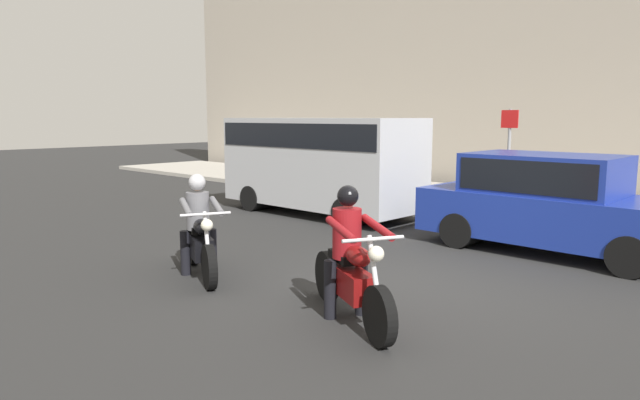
{
  "coord_description": "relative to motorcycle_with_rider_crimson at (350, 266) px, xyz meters",
  "views": [
    {
      "loc": [
        4.43,
        -6.57,
        2.37
      ],
      "look_at": [
        -1.61,
        -0.23,
        1.08
      ],
      "focal_mm": 31.94,
      "sensor_mm": 36.0,
      "label": 1
    }
  ],
  "objects": [
    {
      "name": "ground_plane",
      "position": [
        -0.26,
        1.68,
        -0.65
      ],
      "size": [
        80.0,
        80.0,
        0.0
      ],
      "primitive_type": "plane",
      "color": "#272727"
    },
    {
      "name": "sidewalk_slab",
      "position": [
        -0.26,
        9.68,
        -0.58
      ],
      "size": [
        40.0,
        4.4,
        0.14
      ],
      "primitive_type": "cube",
      "color": "#A8A399",
      "rests_on": "ground_plane"
    },
    {
      "name": "motorcycle_with_rider_crimson",
      "position": [
        0.0,
        0.0,
        0.0
      ],
      "size": [
        2.05,
        1.17,
        1.58
      ],
      "color": "black",
      "rests_on": "ground_plane"
    },
    {
      "name": "motorcycle_with_rider_gray",
      "position": [
        -2.85,
        -0.11,
        -0.02
      ],
      "size": [
        1.93,
        1.05,
        1.53
      ],
      "color": "black",
      "rests_on": "ground_plane"
    },
    {
      "name": "parked_sedan_cobalt_blue",
      "position": [
        0.32,
        4.98,
        0.24
      ],
      "size": [
        4.59,
        1.82,
        1.72
      ],
      "color": "navy",
      "rests_on": "ground_plane"
    },
    {
      "name": "parked_van_silver",
      "position": [
        -5.33,
        5.09,
        0.71
      ],
      "size": [
        5.09,
        1.96,
        2.33
      ],
      "color": "#B2B5BA",
      "rests_on": "ground_plane"
    },
    {
      "name": "street_sign_post",
      "position": [
        -2.24,
        8.68,
        0.96
      ],
      "size": [
        0.44,
        0.08,
        2.42
      ],
      "color": "gray",
      "rests_on": "sidewalk_slab"
    }
  ]
}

